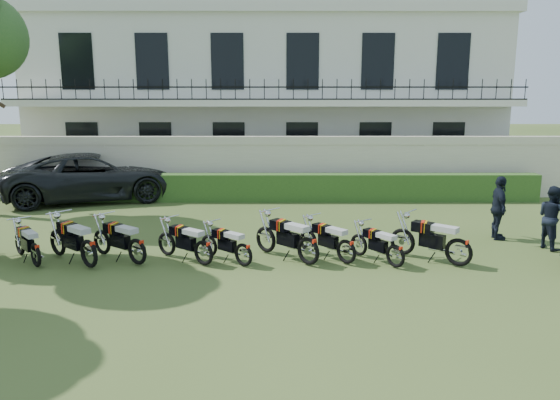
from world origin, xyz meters
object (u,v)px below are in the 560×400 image
at_px(motorcycle_8, 396,250).
at_px(motorcycle_5, 244,249).
at_px(motorcycle_7, 347,246).
at_px(suv, 94,177).
at_px(motorcycle_1, 35,249).
at_px(officer_4, 552,217).
at_px(motorcycle_4, 203,247).
at_px(motorcycle_3, 137,245).
at_px(motorcycle_9, 459,245).
at_px(motorcycle_2, 88,247).
at_px(motorcycle_6, 308,244).
at_px(officer_5, 499,208).

bearing_deg(motorcycle_8, motorcycle_5, 140.44).
bearing_deg(motorcycle_7, suv, 95.40).
distance_m(motorcycle_1, suv, 7.87).
height_order(motorcycle_7, officer_4, officer_4).
height_order(motorcycle_4, officer_4, officer_4).
xyz_separation_m(motorcycle_1, motorcycle_3, (2.30, 0.15, 0.05)).
xyz_separation_m(motorcycle_4, motorcycle_9, (5.91, -0.09, 0.06)).
xyz_separation_m(motorcycle_4, motorcycle_5, (0.93, -0.06, -0.04)).
bearing_deg(motorcycle_3, motorcycle_7, -52.43).
xyz_separation_m(motorcycle_2, motorcycle_5, (3.53, 0.12, -0.10)).
distance_m(motorcycle_1, motorcycle_3, 2.30).
height_order(motorcycle_5, motorcycle_6, motorcycle_6).
height_order(motorcycle_1, motorcycle_4, motorcycle_4).
relative_size(motorcycle_2, motorcycle_3, 1.01).
xyz_separation_m(motorcycle_6, officer_5, (5.31, 2.28, 0.35)).
bearing_deg(motorcycle_4, motorcycle_5, -56.90).
distance_m(motorcycle_2, motorcycle_6, 5.04).
xyz_separation_m(motorcycle_1, officer_5, (11.59, 2.41, 0.43)).
bearing_deg(motorcycle_1, motorcycle_7, -39.12).
distance_m(motorcycle_4, suv, 9.18).
bearing_deg(motorcycle_3, motorcycle_5, -55.48).
relative_size(motorcycle_4, officer_4, 0.93).
xyz_separation_m(motorcycle_3, suv, (-3.50, 7.61, 0.37)).
bearing_deg(motorcycle_9, motorcycle_2, 129.71).
height_order(motorcycle_1, officer_4, officer_4).
xyz_separation_m(motorcycle_3, motorcycle_7, (4.89, 0.06, -0.03)).
bearing_deg(motorcycle_3, officer_4, -45.58).
bearing_deg(motorcycle_8, officer_4, -17.89).
distance_m(motorcycle_8, officer_5, 4.15).
xyz_separation_m(motorcycle_5, motorcycle_8, (3.50, -0.10, -0.00)).
bearing_deg(motorcycle_2, motorcycle_7, -46.36).
distance_m(suv, officer_4, 15.16).
bearing_deg(motorcycle_8, suv, 102.65).
xyz_separation_m(suv, officer_4, (13.82, -6.24, -0.04)).
distance_m(motorcycle_7, motorcycle_8, 1.13).
bearing_deg(officer_4, motorcycle_7, 87.41).
relative_size(motorcycle_5, motorcycle_6, 0.87).
xyz_separation_m(motorcycle_2, motorcycle_6, (5.04, 0.20, -0.00)).
distance_m(motorcycle_1, motorcycle_9, 9.76).
xyz_separation_m(motorcycle_6, motorcycle_9, (3.47, -0.11, 0.00)).
height_order(motorcycle_6, officer_5, officer_5).
xyz_separation_m(motorcycle_2, officer_4, (11.36, 1.59, 0.30)).
bearing_deg(motorcycle_5, motorcycle_8, -51.68).
xyz_separation_m(motorcycle_3, motorcycle_6, (3.99, -0.02, 0.03)).
distance_m(motorcycle_6, officer_4, 6.49).
height_order(motorcycle_6, suv, suv).
bearing_deg(officer_5, motorcycle_8, 133.17).
height_order(motorcycle_2, suv, suv).
relative_size(motorcycle_2, motorcycle_5, 1.22).
distance_m(motorcycle_6, motorcycle_9, 3.48).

